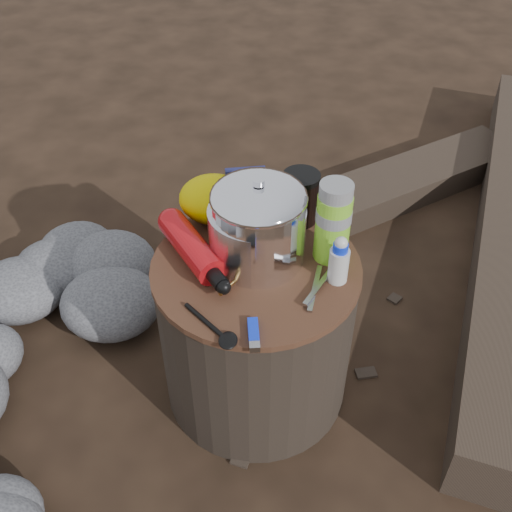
# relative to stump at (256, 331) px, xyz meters

# --- Properties ---
(ground) EXTENTS (60.00, 60.00, 0.00)m
(ground) POSITION_rel_stump_xyz_m (0.00, 0.00, -0.22)
(ground) COLOR black
(ground) RESTS_ON ground
(stump) EXTENTS (0.49, 0.49, 0.45)m
(stump) POSITION_rel_stump_xyz_m (0.00, 0.00, 0.00)
(stump) COLOR black
(stump) RESTS_ON ground
(rock_ring) EXTENTS (0.47, 1.03, 0.20)m
(rock_ring) POSITION_rel_stump_xyz_m (-0.58, -0.03, -0.12)
(rock_ring) COLOR #545458
(rock_ring) RESTS_ON ground
(log_small) EXTENTS (1.12, 0.86, 0.10)m
(log_small) POSITION_rel_stump_xyz_m (0.44, 0.90, -0.17)
(log_small) COLOR #31261E
(log_small) RESTS_ON ground
(foil_windscreen) EXTENTS (0.22, 0.22, 0.14)m
(foil_windscreen) POSITION_rel_stump_xyz_m (-0.00, 0.03, 0.29)
(foil_windscreen) COLOR silver
(foil_windscreen) RESTS_ON stump
(camping_pot) EXTENTS (0.21, 0.21, 0.21)m
(camping_pot) POSITION_rel_stump_xyz_m (0.00, 0.03, 0.33)
(camping_pot) COLOR white
(camping_pot) RESTS_ON stump
(fuel_bottle) EXTENTS (0.22, 0.27, 0.07)m
(fuel_bottle) POSITION_rel_stump_xyz_m (-0.15, 0.02, 0.26)
(fuel_bottle) COLOR red
(fuel_bottle) RESTS_ON stump
(thermos) EXTENTS (0.08, 0.08, 0.20)m
(thermos) POSITION_rel_stump_xyz_m (0.17, 0.05, 0.32)
(thermos) COLOR #7FCD29
(thermos) RESTS_ON stump
(travel_mug) EXTENTS (0.09, 0.09, 0.13)m
(travel_mug) POSITION_rel_stump_xyz_m (0.10, 0.18, 0.29)
(travel_mug) COLOR black
(travel_mug) RESTS_ON stump
(stuff_sack) EXTENTS (0.18, 0.14, 0.12)m
(stuff_sack) POSITION_rel_stump_xyz_m (-0.12, 0.17, 0.28)
(stuff_sack) COLOR #E3CE00
(stuff_sack) RESTS_ON stump
(food_pouch) EXTENTS (0.10, 0.04, 0.13)m
(food_pouch) POSITION_rel_stump_xyz_m (-0.04, 0.20, 0.29)
(food_pouch) COLOR #181A4E
(food_pouch) RESTS_ON stump
(lighter) EXTENTS (0.03, 0.09, 0.02)m
(lighter) POSITION_rel_stump_xyz_m (0.01, -0.21, 0.23)
(lighter) COLOR #102EE4
(lighter) RESTS_ON stump
(pot_grabber) EXTENTS (0.08, 0.15, 0.01)m
(pot_grabber) POSITION_rel_stump_xyz_m (0.14, -0.07, 0.23)
(pot_grabber) COLOR #A0A0A4
(pot_grabber) RESTS_ON stump
(spork) EXTENTS (0.13, 0.13, 0.01)m
(spork) POSITION_rel_stump_xyz_m (-0.09, -0.19, 0.23)
(spork) COLOR black
(spork) RESTS_ON stump
(squeeze_bottle) EXTENTS (0.05, 0.05, 0.11)m
(squeeze_bottle) POSITION_rel_stump_xyz_m (0.19, -0.03, 0.28)
(squeeze_bottle) COLOR beige
(squeeze_bottle) RESTS_ON stump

